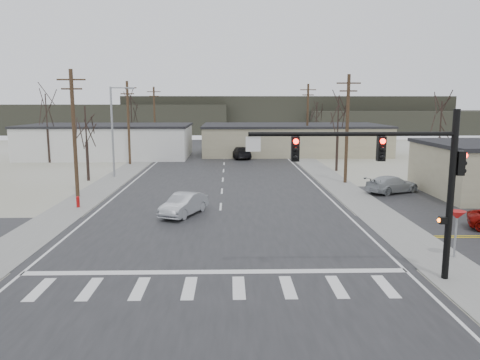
% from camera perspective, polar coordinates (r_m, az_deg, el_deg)
% --- Properties ---
extents(ground, '(140.00, 140.00, 0.00)m').
position_cam_1_polar(ground, '(26.05, -2.69, -7.21)').
color(ground, beige).
rests_on(ground, ground).
extents(main_road, '(18.00, 110.00, 0.05)m').
position_cam_1_polar(main_road, '(40.65, -2.20, -1.12)').
color(main_road, black).
rests_on(main_road, ground).
extents(cross_road, '(90.00, 10.00, 0.04)m').
position_cam_1_polar(cross_road, '(26.05, -2.69, -7.17)').
color(cross_road, black).
rests_on(cross_road, ground).
extents(sidewalk_left, '(3.00, 90.00, 0.06)m').
position_cam_1_polar(sidewalk_left, '(46.93, -15.16, -0.02)').
color(sidewalk_left, gray).
rests_on(sidewalk_left, ground).
extents(sidewalk_right, '(3.00, 90.00, 0.06)m').
position_cam_1_polar(sidewalk_right, '(46.64, 11.02, 0.08)').
color(sidewalk_right, gray).
rests_on(sidewalk_right, ground).
extents(traffic_signal_mast, '(8.95, 0.43, 7.20)m').
position_cam_1_polar(traffic_signal_mast, '(20.30, 19.64, 1.01)').
color(traffic_signal_mast, black).
rests_on(traffic_signal_mast, ground).
extents(fire_hydrant, '(0.24, 0.24, 0.87)m').
position_cam_1_polar(fire_hydrant, '(35.39, -19.14, -2.52)').
color(fire_hydrant, '#A50C0C').
rests_on(fire_hydrant, ground).
extents(yield_sign, '(0.80, 0.80, 2.35)m').
position_cam_1_polar(yield_sign, '(24.65, 24.94, -4.09)').
color(yield_sign, gray).
rests_on(yield_sign, ground).
extents(building_left_far, '(22.30, 12.30, 4.50)m').
position_cam_1_polar(building_left_far, '(67.26, -15.70, 4.63)').
color(building_left_far, silver).
rests_on(building_left_far, ground).
extents(building_right_far, '(26.30, 14.30, 4.30)m').
position_cam_1_polar(building_right_far, '(69.79, 6.41, 5.00)').
color(building_right_far, tan).
rests_on(building_right_far, ground).
extents(upole_left_b, '(2.20, 0.30, 10.00)m').
position_cam_1_polar(upole_left_b, '(38.96, -19.57, 5.60)').
color(upole_left_b, '#453120').
rests_on(upole_left_b, ground).
extents(upole_left_c, '(2.20, 0.30, 10.00)m').
position_cam_1_polar(upole_left_c, '(58.28, -13.45, 6.96)').
color(upole_left_c, '#453120').
rests_on(upole_left_c, ground).
extents(upole_left_d, '(2.20, 0.30, 10.00)m').
position_cam_1_polar(upole_left_d, '(77.94, -10.38, 7.62)').
color(upole_left_d, '#453120').
rests_on(upole_left_d, ground).
extents(upole_right_a, '(2.20, 0.30, 10.00)m').
position_cam_1_polar(upole_right_a, '(44.37, 12.93, 6.30)').
color(upole_right_a, '#453120').
rests_on(upole_right_a, ground).
extents(upole_right_b, '(2.20, 0.30, 10.00)m').
position_cam_1_polar(upole_right_b, '(65.90, 8.23, 7.37)').
color(upole_right_b, '#453120').
rests_on(upole_right_b, ground).
extents(streetlight_main, '(2.40, 0.25, 9.00)m').
position_cam_1_polar(streetlight_main, '(48.39, -15.09, 6.29)').
color(streetlight_main, gray).
rests_on(streetlight_main, ground).
extents(tree_left_near, '(3.30, 3.30, 7.35)m').
position_cam_1_polar(tree_left_near, '(47.03, -18.29, 6.23)').
color(tree_left_near, '#2E201C').
rests_on(tree_left_near, ground).
extents(tree_right_mid, '(3.74, 3.74, 8.33)m').
position_cam_1_polar(tree_right_mid, '(52.35, 11.88, 7.55)').
color(tree_right_mid, '#2E201C').
rests_on(tree_right_mid, ground).
extents(tree_left_far, '(3.96, 3.96, 8.82)m').
position_cam_1_polar(tree_left_far, '(72.46, -13.12, 8.24)').
color(tree_left_far, '#2E201C').
rests_on(tree_left_far, ground).
extents(tree_right_far, '(3.52, 3.52, 7.84)m').
position_cam_1_polar(tree_right_far, '(78.31, 9.33, 7.91)').
color(tree_right_far, '#2E201C').
rests_on(tree_right_far, ground).
extents(tree_lot, '(3.52, 3.52, 7.84)m').
position_cam_1_polar(tree_lot, '(51.63, 23.28, 6.57)').
color(tree_lot, '#2E201C').
rests_on(tree_lot, ground).
extents(tree_left_mid, '(3.96, 3.96, 8.82)m').
position_cam_1_polar(tree_left_mid, '(63.17, -22.54, 7.64)').
color(tree_left_mid, '#2E201C').
rests_on(tree_left_mid, ground).
extents(hill_left, '(70.00, 18.00, 7.00)m').
position_cam_1_polar(hill_left, '(122.33, -18.41, 7.08)').
color(hill_left, '#333026').
rests_on(hill_left, ground).
extents(hill_center, '(80.00, 18.00, 9.00)m').
position_cam_1_polar(hill_center, '(121.85, 5.49, 7.97)').
color(hill_center, '#333026').
rests_on(hill_center, ground).
extents(hill_right, '(60.00, 18.00, 5.50)m').
position_cam_1_polar(hill_right, '(125.20, 22.04, 6.57)').
color(hill_right, '#333026').
rests_on(hill_right, ground).
extents(sedan_crossing, '(3.13, 4.63, 1.44)m').
position_cam_1_polar(sedan_crossing, '(31.34, -6.86, -2.97)').
color(sedan_crossing, gray).
rests_on(sedan_crossing, main_road).
extents(car_far_a, '(3.60, 5.92, 1.60)m').
position_cam_1_polar(car_far_a, '(62.93, -0.10, 3.38)').
color(car_far_a, black).
rests_on(car_far_a, main_road).
extents(car_far_b, '(2.16, 4.34, 1.42)m').
position_cam_1_polar(car_far_b, '(86.18, -3.80, 4.93)').
color(car_far_b, black).
rests_on(car_far_b, main_road).
extents(car_parked_dark_a, '(3.63, 1.60, 1.22)m').
position_cam_1_polar(car_parked_dark_a, '(40.25, 27.12, -1.37)').
color(car_parked_dark_a, black).
rests_on(car_parked_dark_a, parking_lot).
extents(car_parked_silver, '(5.19, 3.87, 1.40)m').
position_cam_1_polar(car_parked_silver, '(40.86, 18.07, -0.52)').
color(car_parked_silver, '#989EA2').
rests_on(car_parked_silver, parking_lot).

